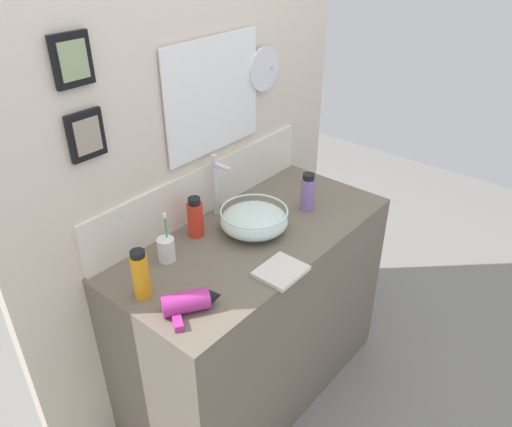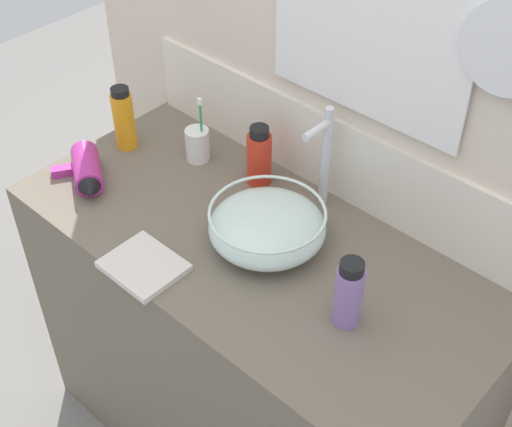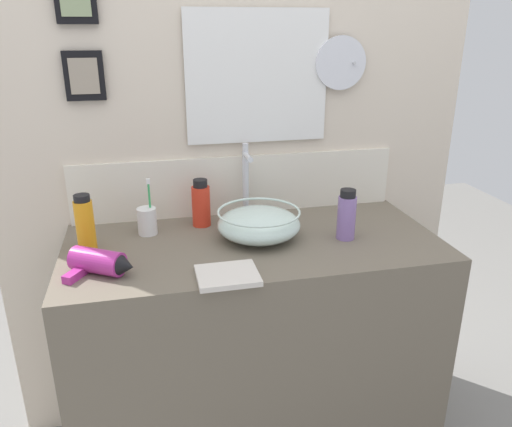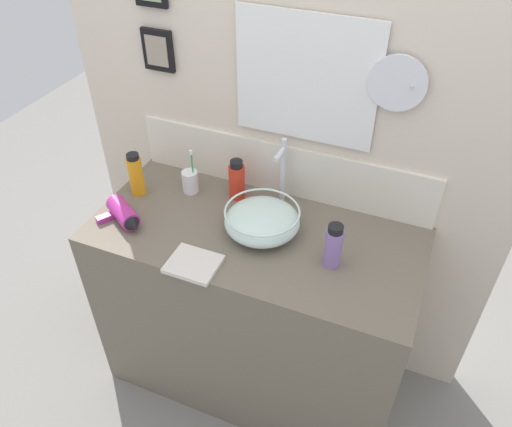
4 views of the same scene
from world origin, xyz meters
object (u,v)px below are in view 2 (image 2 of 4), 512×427
at_px(toothbrush_cup, 198,144).
at_px(hand_towel, 144,266).
at_px(faucet, 324,153).
at_px(soap_dispenser, 124,119).
at_px(glass_bowl_sink, 267,226).
at_px(lotion_bottle, 259,157).
at_px(spray_bottle, 349,294).
at_px(hair_drier, 86,172).

relative_size(toothbrush_cup, hand_towel, 1.12).
xyz_separation_m(toothbrush_cup, hand_towel, (0.22, -0.38, -0.04)).
xyz_separation_m(faucet, hand_towel, (-0.15, -0.47, -0.15)).
bearing_deg(hand_towel, toothbrush_cup, 119.24).
distance_m(faucet, toothbrush_cup, 0.39).
xyz_separation_m(faucet, toothbrush_cup, (-0.37, -0.08, -0.11)).
bearing_deg(toothbrush_cup, soap_dispenser, -153.80).
relative_size(glass_bowl_sink, lotion_bottle, 1.63).
relative_size(lotion_bottle, spray_bottle, 0.99).
bearing_deg(faucet, toothbrush_cup, -167.22).
bearing_deg(soap_dispenser, glass_bowl_sink, -2.98).
distance_m(toothbrush_cup, soap_dispenser, 0.22).
bearing_deg(lotion_bottle, hair_drier, -136.71).
distance_m(hair_drier, spray_bottle, 0.80).
xyz_separation_m(glass_bowl_sink, lotion_bottle, (-0.18, 0.16, 0.03)).
bearing_deg(soap_dispenser, spray_bottle, -6.38).
height_order(toothbrush_cup, spray_bottle, toothbrush_cup).
distance_m(hair_drier, toothbrush_cup, 0.31).
distance_m(lotion_bottle, soap_dispenser, 0.41).
bearing_deg(hair_drier, toothbrush_cup, 62.97).
height_order(glass_bowl_sink, hand_towel, glass_bowl_sink).
height_order(glass_bowl_sink, faucet, faucet).
relative_size(lotion_bottle, soap_dispenser, 0.92).
relative_size(hair_drier, lotion_bottle, 1.25).
bearing_deg(faucet, spray_bottle, -43.49).
bearing_deg(glass_bowl_sink, spray_bottle, -12.85).
bearing_deg(hair_drier, soap_dispenser, 106.38).
relative_size(glass_bowl_sink, soap_dispenser, 1.50).
distance_m(faucet, hair_drier, 0.64).
relative_size(toothbrush_cup, spray_bottle, 1.13).
distance_m(glass_bowl_sink, toothbrush_cup, 0.39).
height_order(faucet, hair_drier, faucet).
relative_size(faucet, spray_bottle, 1.62).
bearing_deg(hair_drier, faucet, 35.16).
height_order(spray_bottle, hand_towel, spray_bottle).
distance_m(hair_drier, hand_towel, 0.37).
xyz_separation_m(glass_bowl_sink, spray_bottle, (0.29, -0.07, 0.03)).
bearing_deg(toothbrush_cup, faucet, 12.78).
bearing_deg(hand_towel, glass_bowl_sink, 59.40).
height_order(faucet, hand_towel, faucet).
height_order(toothbrush_cup, soap_dispenser, toothbrush_cup).
height_order(faucet, soap_dispenser, faucet).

